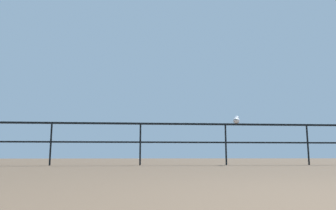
# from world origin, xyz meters

# --- Properties ---
(pier_railing) EXTENTS (19.95, 0.05, 1.07)m
(pier_railing) POSITION_xyz_m (-0.00, 7.21, 0.80)
(pier_railing) COLOR black
(pier_railing) RESTS_ON ground_plane
(seagull_on_rail) EXTENTS (0.27, 0.44, 0.21)m
(seagull_on_rail) POSITION_xyz_m (1.41, 7.23, 1.17)
(seagull_on_rail) COLOR white
(seagull_on_rail) RESTS_ON pier_railing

